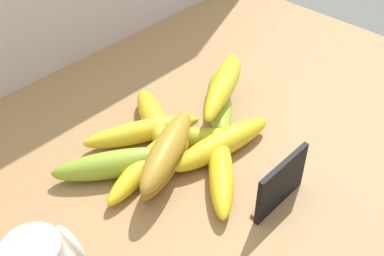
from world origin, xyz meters
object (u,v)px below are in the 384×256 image
Objects in this scene: chalkboard_sign at (281,184)px; banana_9 at (226,85)px; banana_4 at (143,131)px; banana_10 at (222,85)px; banana_7 at (152,116)px; banana_6 at (169,163)px; banana_2 at (219,103)px; banana_5 at (221,173)px; banana_1 at (143,166)px; banana_0 at (117,164)px; banana_8 at (224,142)px; banana_3 at (199,138)px; banana_11 at (166,149)px.

banana_9 is at bearing 60.46° from chalkboard_sign.
banana_9 is (15.39, -5.21, 4.12)cm from banana_4.
banana_7 is at bearing 149.72° from banana_10.
banana_7 is at bearing 149.53° from banana_9.
banana_6 is 0.83× the size of banana_10.
chalkboard_sign is at bearing -117.05° from banana_2.
banana_4 is at bearing 95.85° from banana_5.
banana_10 is at bearing 40.57° from banana_5.
banana_7 is (-0.35, 26.65, -1.78)cm from chalkboard_sign.
banana_2 is at bearing 4.72° from banana_1.
banana_0 is 17.69cm from banana_8.
banana_0 is at bearing -158.64° from banana_7.
banana_2 is 1.00× the size of banana_5.
banana_5 is 17.76cm from banana_10.
banana_0 is 14.50cm from banana_3.
banana_1 is 8.24cm from banana_4.
banana_4 is (-14.66, 4.46, -0.27)cm from banana_2.
banana_1 is at bearing 144.06° from banana_6.
banana_0 is at bearing 119.50° from chalkboard_sign.
banana_11 is (5.10, -5.89, 3.40)cm from banana_0.
banana_1 is 0.88× the size of banana_10.
banana_2 is at bearing 41.53° from banana_5.
banana_2 is (22.92, -1.36, -0.00)cm from banana_0.
banana_1 is 1.19× the size of banana_7.
banana_0 is 12.95cm from banana_7.
banana_2 reaches higher than banana_6.
banana_5 is at bearing 105.51° from chalkboard_sign.
banana_4 is 1.21× the size of banana_9.
banana_11 reaches higher than banana_5.
banana_1 is 0.99× the size of banana_5.
banana_8 is (7.06, -11.97, 0.22)cm from banana_4.
banana_5 is at bearing -141.89° from banana_9.
banana_0 and banana_2 have the same top height.
banana_7 is at bearing 90.74° from chalkboard_sign.
banana_4 is 10.22cm from banana_11.
banana_10 is (10.59, 20.27, 2.29)cm from chalkboard_sign.
banana_2 is 17.39cm from banana_5.
banana_9 is (13.75, 10.79, 4.15)cm from banana_5.
banana_10 reaches higher than banana_11.
banana_7 reaches higher than banana_4.
banana_0 reaches higher than banana_6.
banana_3 is (13.63, -4.93, -0.41)cm from banana_0.
banana_0 is 1.21× the size of banana_9.
banana_1 is at bearing -47.64° from banana_0.
banana_11 reaches higher than banana_2.
banana_11 is (-17.90, -4.22, -0.55)cm from banana_10.
banana_3 is 9.78cm from banana_7.
banana_11 reaches higher than banana_8.
banana_10 reaches higher than banana_3.
banana_5 is at bearing -139.43° from banana_10.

